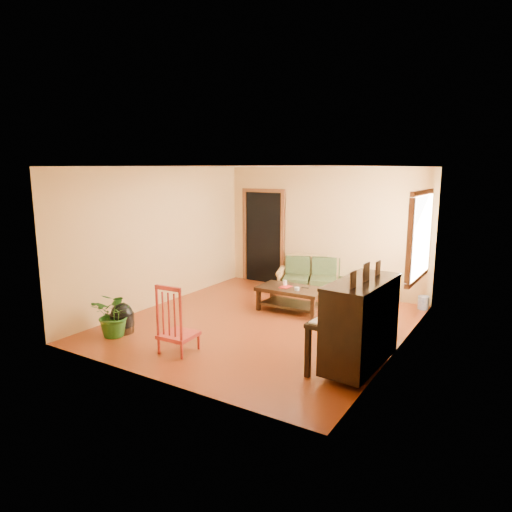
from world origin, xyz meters
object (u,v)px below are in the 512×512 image
Objects in this scene: coffee_table at (291,299)px; piano at (360,326)px; ceramic_crock at (423,303)px; footstool at (122,322)px; sofa at (324,276)px; armchair at (362,312)px; potted_plant at (115,314)px; red_chair at (178,318)px.

coffee_table is 2.59m from piano.
footstool is at bearing -135.13° from ceramic_crock.
sofa is 7.50× the size of ceramic_crock.
armchair is 1.19× the size of potted_plant.
piano is (1.89, -1.74, 0.37)m from coffee_table.
red_chair is (1.28, -0.11, 0.32)m from footstool.
red_chair is at bearing -118.69° from sofa.
armchair is at bearing 110.24° from piano.
red_chair is at bearing -101.21° from coffee_table.
potted_plant is (-1.73, -2.58, 0.14)m from coffee_table.
sofa is 1.38× the size of piano.
coffee_table is at bearing -145.64° from ceramic_crock.
potted_plant is (-1.23, -0.06, -0.14)m from red_chair.
sofa is 4.30m from potted_plant.
footstool is 5.38m from ceramic_crock.
armchair is 1.11m from piano.
footstool is (-1.78, -2.40, -0.04)m from coffee_table.
piano is 5.45× the size of ceramic_crock.
sofa is at bearing 63.99° from footstool.
coffee_table is 1.41× the size of armchair.
piano is 1.35× the size of red_chair.
armchair is 3.49× the size of ceramic_crock.
footstool is at bearing 171.25° from red_chair.
coffee_table is (-0.05, -1.34, -0.18)m from sofa.
piano reaches higher than armchair.
sofa is 4.17m from footstool.
piano is 2.51m from red_chair.
red_chair reaches higher than footstool.
armchair is 0.64× the size of piano.
sofa reaches higher than coffee_table.
footstool is 1.52× the size of ceramic_crock.
footstool is at bearing -126.48° from coffee_table.
footstool is (-3.66, -0.67, -0.42)m from piano.
piano is 3.59× the size of footstool.
armchair is (1.56, -0.70, 0.21)m from coffee_table.
footstool is 0.38× the size of red_chair.
footstool reaches higher than ceramic_crock.
red_chair is 4.05× the size of ceramic_crock.
ceramic_crock is 0.34× the size of potted_plant.
coffee_table is 0.90× the size of piano.
piano reaches higher than footstool.
red_chair is (-0.50, -2.52, 0.28)m from coffee_table.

